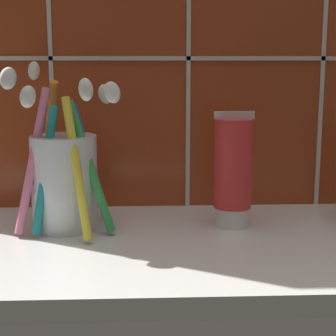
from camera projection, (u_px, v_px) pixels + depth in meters
sink_counter at (182, 249)px, 57.16cm from camera, size 65.35×28.34×2.00cm
tile_wall_backsplash at (175, 4)px, 66.53cm from camera, size 75.35×1.72×53.08cm
toothbrush_cup at (64, 176)px, 59.84cm from camera, size 12.63×15.52×18.09cm
toothpaste_tube at (233, 171)px, 60.69cm from camera, size 4.30×4.10×12.60cm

